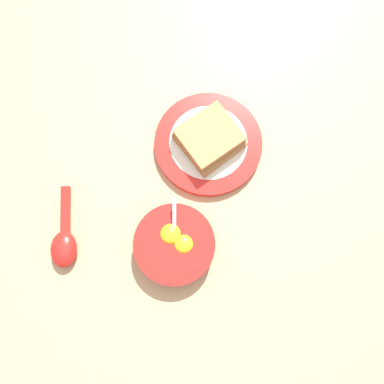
% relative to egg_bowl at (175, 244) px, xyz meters
% --- Properties ---
extents(ground_plane, '(3.00, 3.00, 0.00)m').
position_rel_egg_bowl_xyz_m(ground_plane, '(-0.18, -0.01, -0.02)').
color(ground_plane, tan).
extents(egg_bowl, '(0.16, 0.15, 0.07)m').
position_rel_egg_bowl_xyz_m(egg_bowl, '(0.00, 0.00, 0.00)').
color(egg_bowl, red).
rests_on(egg_bowl, ground_plane).
extents(toast_plate, '(0.22, 0.22, 0.02)m').
position_rel_egg_bowl_xyz_m(toast_plate, '(-0.21, 0.07, -0.01)').
color(toast_plate, red).
rests_on(toast_plate, ground_plane).
extents(toast_sandwich, '(0.15, 0.15, 0.04)m').
position_rel_egg_bowl_xyz_m(toast_sandwich, '(-0.21, 0.07, 0.01)').
color(toast_sandwich, '#9E7042').
rests_on(toast_sandwich, toast_plate).
extents(soup_spoon, '(0.16, 0.05, 0.03)m').
position_rel_egg_bowl_xyz_m(soup_spoon, '(-0.01, -0.21, -0.01)').
color(soup_spoon, red).
rests_on(soup_spoon, ground_plane).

